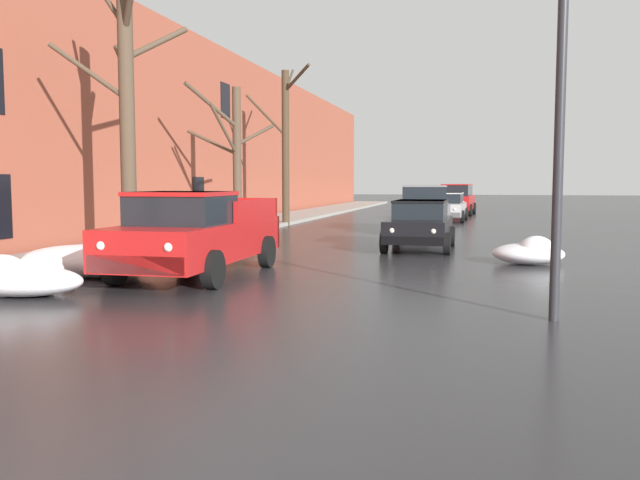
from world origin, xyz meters
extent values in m
cube|color=gray|center=(-6.18, 18.00, 0.08)|extent=(2.95, 80.00, 0.15)
cube|color=#9E4C38|center=(-8.16, 18.00, 4.02)|extent=(0.60, 80.00, 8.03)
cube|color=black|center=(-7.87, 22.92, 1.35)|extent=(0.08, 1.10, 1.60)
cube|color=black|center=(-7.87, 26.08, 5.65)|extent=(0.08, 1.10, 1.60)
ellipsoid|color=white|center=(-4.12, 9.09, 0.33)|extent=(3.15, 1.37, 0.67)
ellipsoid|color=white|center=(-3.91, 9.00, 0.27)|extent=(0.64, 0.54, 0.54)
ellipsoid|color=white|center=(4.76, 13.43, 0.25)|extent=(1.66, 1.25, 0.50)
ellipsoid|color=white|center=(4.94, 13.34, 0.22)|extent=(0.53, 0.44, 0.44)
ellipsoid|color=white|center=(4.93, 13.27, 0.35)|extent=(0.83, 0.69, 0.69)
ellipsoid|color=white|center=(-4.09, 6.78, 0.27)|extent=(2.50, 1.27, 0.54)
ellipsoid|color=white|center=(-3.81, 7.03, 0.37)|extent=(0.88, 0.73, 0.73)
ellipsoid|color=white|center=(-4.20, 6.60, 0.36)|extent=(0.87, 0.73, 0.73)
cylinder|color=#4C3D2D|center=(-4.83, 11.95, 3.63)|extent=(0.38, 0.38, 7.26)
cylinder|color=#4C3D2D|center=(-5.39, 12.69, 5.13)|extent=(1.27, 1.64, 0.96)
cylinder|color=#4C3D2D|center=(-5.35, 12.18, 6.31)|extent=(1.18, 0.63, 1.34)
cylinder|color=#4C3D2D|center=(-5.72, 11.72, 4.63)|extent=(1.88, 0.59, 1.41)
cylinder|color=#4C3D2D|center=(-4.38, 12.68, 5.43)|extent=(1.07, 1.62, 1.09)
cylinder|color=#4C3D2D|center=(-4.83, 19.50, 2.64)|extent=(0.30, 0.30, 5.29)
cylinder|color=#4C3D2D|center=(-5.36, 18.53, 4.55)|extent=(1.20, 2.07, 1.41)
cylinder|color=#4C3D2D|center=(-4.30, 19.95, 3.63)|extent=(1.18, 1.02, 0.83)
cylinder|color=#4C3D2D|center=(-4.99, 18.70, 3.73)|extent=(0.44, 1.70, 1.70)
cylinder|color=#4C3D2D|center=(-5.82, 19.63, 3.37)|extent=(2.05, 0.38, 0.97)
cylinder|color=#4C3D2D|center=(-5.12, 20.06, 2.81)|extent=(0.66, 1.19, 0.79)
cylinder|color=#423323|center=(-4.83, 25.59, 3.42)|extent=(0.33, 0.33, 6.83)
cylinder|color=#423323|center=(-4.12, 24.92, 6.38)|extent=(1.55, 1.48, 0.98)
cylinder|color=#423323|center=(-5.62, 25.25, 4.86)|extent=(1.70, 0.81, 1.82)
cylinder|color=#423323|center=(-4.83, 26.18, 6.44)|extent=(0.11, 1.27, 1.24)
cube|color=red|center=(-2.07, 9.82, 0.74)|extent=(1.97, 5.36, 0.76)
cube|color=black|center=(-2.06, 9.07, 1.44)|extent=(1.71, 1.72, 0.64)
cube|color=red|center=(-2.06, 9.07, 1.72)|extent=(1.75, 1.78, 0.08)
cube|color=red|center=(-1.16, 10.90, 1.34)|extent=(0.12, 2.57, 0.44)
cube|color=red|center=(-2.99, 10.88, 1.34)|extent=(0.12, 2.57, 0.44)
cube|color=red|center=(-2.09, 12.44, 1.34)|extent=(1.83, 0.11, 0.44)
cube|color=#B7B7BC|center=(-2.05, 7.21, 0.54)|extent=(1.83, 0.13, 0.32)
sphere|color=white|center=(-1.42, 7.17, 0.86)|extent=(0.16, 0.16, 0.16)
sphere|color=white|center=(-2.67, 7.16, 0.86)|extent=(0.16, 0.16, 0.16)
cylinder|color=black|center=(-1.07, 8.22, 0.36)|extent=(0.23, 0.72, 0.72)
cylinder|color=black|center=(-3.04, 8.21, 0.36)|extent=(0.23, 0.72, 0.72)
cylinder|color=black|center=(-1.10, 11.43, 0.36)|extent=(0.23, 0.72, 0.72)
cylinder|color=black|center=(-3.06, 11.42, 0.36)|extent=(0.23, 0.72, 0.72)
cube|color=black|center=(1.95, 16.30, 0.60)|extent=(1.68, 4.02, 0.60)
cube|color=black|center=(1.95, 16.50, 1.16)|extent=(1.44, 2.10, 0.52)
cube|color=black|center=(1.95, 16.50, 1.39)|extent=(1.47, 2.14, 0.06)
cube|color=black|center=(1.93, 14.34, 0.42)|extent=(1.62, 0.13, 0.22)
cube|color=black|center=(1.96, 18.25, 0.42)|extent=(1.62, 0.13, 0.22)
cylinder|color=black|center=(2.78, 15.05, 0.30)|extent=(0.18, 0.60, 0.60)
cylinder|color=black|center=(1.09, 15.06, 0.30)|extent=(0.18, 0.60, 0.60)
cylinder|color=black|center=(2.80, 17.53, 0.30)|extent=(0.18, 0.60, 0.60)
cylinder|color=black|center=(1.11, 17.55, 0.30)|extent=(0.18, 0.60, 0.60)
sphere|color=silver|center=(2.47, 14.31, 0.68)|extent=(0.14, 0.14, 0.14)
sphere|color=silver|center=(1.39, 14.31, 0.68)|extent=(0.14, 0.14, 0.14)
cube|color=slate|center=(1.54, 22.72, 0.74)|extent=(2.16, 4.43, 0.80)
cube|color=black|center=(1.53, 22.76, 1.48)|extent=(1.80, 3.12, 0.68)
cube|color=slate|center=(1.53, 22.76, 1.79)|extent=(1.84, 3.18, 0.06)
cube|color=#303032|center=(1.71, 20.63, 0.46)|extent=(1.79, 0.26, 0.22)
cube|color=#303032|center=(1.37, 24.81, 0.46)|extent=(1.79, 0.26, 0.22)
cylinder|color=black|center=(2.57, 21.46, 0.34)|extent=(0.23, 0.69, 0.68)
cylinder|color=black|center=(0.72, 21.31, 0.34)|extent=(0.23, 0.69, 0.68)
cylinder|color=black|center=(2.36, 24.12, 0.34)|extent=(0.23, 0.69, 0.68)
cylinder|color=black|center=(0.50, 23.97, 0.34)|extent=(0.23, 0.69, 0.68)
sphere|color=silver|center=(2.30, 20.64, 0.82)|extent=(0.14, 0.14, 0.14)
sphere|color=silver|center=(1.12, 20.55, 0.82)|extent=(0.14, 0.14, 0.14)
cube|color=#B7B7BC|center=(2.02, 30.63, 0.60)|extent=(1.80, 4.35, 0.60)
cube|color=black|center=(2.02, 30.85, 1.16)|extent=(1.49, 2.29, 0.52)
cube|color=#B7B7BC|center=(2.02, 30.85, 1.39)|extent=(1.53, 2.33, 0.06)
cube|color=#525254|center=(1.94, 28.54, 0.42)|extent=(1.61, 0.18, 0.22)
cube|color=#525254|center=(2.10, 32.73, 0.42)|extent=(1.61, 0.18, 0.22)
cylinder|color=black|center=(2.80, 29.27, 0.30)|extent=(0.20, 0.61, 0.60)
cylinder|color=black|center=(1.13, 29.33, 0.30)|extent=(0.20, 0.61, 0.60)
cylinder|color=black|center=(2.91, 31.93, 0.30)|extent=(0.20, 0.61, 0.60)
cylinder|color=black|center=(1.23, 32.00, 0.30)|extent=(0.20, 0.61, 0.60)
sphere|color=silver|center=(2.47, 28.49, 0.68)|extent=(0.14, 0.14, 0.14)
sphere|color=silver|center=(1.40, 28.53, 0.68)|extent=(0.14, 0.14, 0.14)
cube|color=red|center=(2.27, 37.28, 0.74)|extent=(2.06, 4.80, 0.80)
cube|color=black|center=(2.27, 37.32, 1.48)|extent=(1.72, 3.38, 0.68)
cube|color=red|center=(2.27, 37.32, 1.79)|extent=(1.76, 3.45, 0.06)
cube|color=#520B0B|center=(2.12, 34.98, 0.46)|extent=(1.74, 0.23, 0.22)
cube|color=#520B0B|center=(2.41, 39.57, 0.46)|extent=(1.74, 0.23, 0.22)
cylinder|color=black|center=(3.08, 35.76, 0.34)|extent=(0.22, 0.69, 0.68)
cylinder|color=black|center=(1.28, 35.88, 0.34)|extent=(0.22, 0.69, 0.68)
cylinder|color=black|center=(3.26, 38.67, 0.34)|extent=(0.22, 0.69, 0.68)
cylinder|color=black|center=(1.46, 38.79, 0.34)|extent=(0.22, 0.69, 0.68)
sphere|color=silver|center=(2.70, 34.91, 0.82)|extent=(0.14, 0.14, 0.14)
sphere|color=silver|center=(1.55, 34.99, 0.82)|extent=(0.14, 0.14, 0.14)
cube|color=maroon|center=(1.97, 43.73, 0.60)|extent=(1.84, 4.43, 0.60)
cube|color=black|center=(1.96, 43.95, 1.16)|extent=(1.50, 2.33, 0.52)
cube|color=maroon|center=(1.96, 43.95, 1.39)|extent=(1.54, 2.38, 0.06)
cube|color=black|center=(2.08, 41.61, 0.42)|extent=(1.59, 0.20, 0.22)
cube|color=black|center=(1.86, 45.86, 0.42)|extent=(1.59, 0.20, 0.22)
cylinder|color=black|center=(2.87, 42.43, 0.30)|extent=(0.21, 0.61, 0.60)
cylinder|color=black|center=(1.21, 42.34, 0.30)|extent=(0.21, 0.61, 0.60)
cylinder|color=black|center=(2.73, 45.13, 0.30)|extent=(0.21, 0.61, 0.60)
cylinder|color=black|center=(1.08, 45.04, 0.30)|extent=(0.21, 0.61, 0.60)
sphere|color=silver|center=(2.61, 41.61, 0.68)|extent=(0.14, 0.14, 0.14)
sphere|color=silver|center=(1.56, 41.55, 0.68)|extent=(0.14, 0.14, 0.14)
cylinder|color=#28282D|center=(4.67, 6.78, 2.55)|extent=(0.14, 0.14, 5.09)
camera|label=1|loc=(3.64, -2.99, 1.95)|focal=37.40mm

